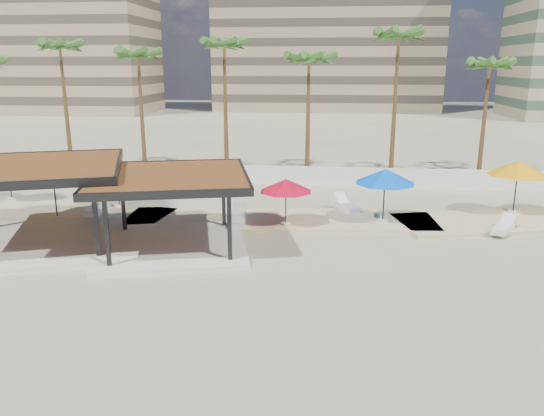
{
  "coord_description": "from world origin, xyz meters",
  "views": [
    {
      "loc": [
        4.29,
        -19.45,
        7.97
      ],
      "look_at": [
        1.86,
        4.49,
        1.4
      ],
      "focal_mm": 35.0,
      "sensor_mm": 36.0,
      "label": 1
    }
  ],
  "objects": [
    {
      "name": "palm_b",
      "position": [
        -15.0,
        18.7,
        8.84
      ],
      "size": [
        3.0,
        3.0,
        10.05
      ],
      "color": "brown",
      "rests_on": "ground"
    },
    {
      "name": "lounger_b",
      "position": [
        0.01,
        5.85,
        0.38
      ],
      "size": [
        0.81,
        2.18,
        0.81
      ],
      "rotation": [
        0.0,
        0.0,
        1.62
      ],
      "color": "silver",
      "rests_on": "promenade"
    },
    {
      "name": "promenade",
      "position": [
        2.0,
        7.67,
        0.06
      ],
      "size": [
        44.45,
        7.97,
        0.24
      ],
      "color": "#C6B284",
      "rests_on": "ground"
    },
    {
      "name": "umbrella_f",
      "position": [
        -7.18,
        8.35,
        2.53
      ],
      "size": [
        4.03,
        4.03,
        2.74
      ],
      "rotation": [
        0.0,
        0.0,
        -0.4
      ],
      "color": "beige",
      "rests_on": "promenade"
    },
    {
      "name": "lounger_d",
      "position": [
        12.9,
        5.84,
        0.35
      ],
      "size": [
        1.53,
        1.9,
        0.71
      ],
      "rotation": [
        0.0,
        0.0,
        0.99
      ],
      "color": "silver",
      "rests_on": "promenade"
    },
    {
      "name": "lounger_a",
      "position": [
        -7.93,
        7.13,
        0.39
      ],
      "size": [
        0.97,
        2.39,
        0.88
      ],
      "rotation": [
        0.0,
        0.0,
        1.67
      ],
      "color": "silver",
      "rests_on": "promenade"
    },
    {
      "name": "umbrella_b",
      "position": [
        -9.54,
        5.8,
        2.66
      ],
      "size": [
        3.63,
        3.63,
        2.89
      ],
      "rotation": [
        0.0,
        0.0,
        0.12
      ],
      "color": "beige",
      "rests_on": "promenade"
    },
    {
      "name": "umbrella_d",
      "position": [
        7.29,
        6.88,
        2.53
      ],
      "size": [
        3.72,
        3.72,
        2.73
      ],
      "rotation": [
        0.0,
        0.0,
        0.24
      ],
      "color": "beige",
      "rests_on": "promenade"
    },
    {
      "name": "boundary_wall",
      "position": [
        0.0,
        16.0,
        0.6
      ],
      "size": [
        56.0,
        0.3,
        1.2
      ],
      "primitive_type": "cube",
      "color": "silver",
      "rests_on": "ground"
    },
    {
      "name": "palm_g",
      "position": [
        15.0,
        18.2,
        7.64
      ],
      "size": [
        3.0,
        3.0,
        8.77
      ],
      "color": "brown",
      "rests_on": "ground"
    },
    {
      "name": "pavilion_west",
      "position": [
        -8.44,
        2.25,
        2.22
      ],
      "size": [
        9.36,
        9.36,
        3.73
      ],
      "rotation": [
        0.0,
        0.0,
        0.34
      ],
      "color": "beige",
      "rests_on": "ground"
    },
    {
      "name": "palm_d",
      "position": [
        -3.0,
        18.9,
        8.92
      ],
      "size": [
        3.0,
        3.0,
        10.14
      ],
      "color": "brown",
      "rests_on": "ground"
    },
    {
      "name": "umbrella_c",
      "position": [
        2.41,
        5.8,
        2.21
      ],
      "size": [
        3.52,
        3.52,
        2.36
      ],
      "rotation": [
        0.0,
        0.0,
        0.44
      ],
      "color": "beige",
      "rests_on": "promenade"
    },
    {
      "name": "palm_e",
      "position": [
        3.0,
        18.4,
        7.99
      ],
      "size": [
        3.0,
        3.0,
        9.15
      ],
      "color": "brown",
      "rests_on": "ground"
    },
    {
      "name": "building_west",
      "position": [
        -42.0,
        68.0,
        15.27
      ],
      "size": [
        34.0,
        16.0,
        32.4
      ],
      "color": "#937F60",
      "rests_on": "ground"
    },
    {
      "name": "palm_f",
      "position": [
        9.0,
        18.6,
        9.42
      ],
      "size": [
        3.0,
        3.0,
        10.67
      ],
      "color": "brown",
      "rests_on": "ground"
    },
    {
      "name": "umbrella_e",
      "position": [
        14.44,
        9.2,
        2.65
      ],
      "size": [
        4.16,
        4.16,
        2.88
      ],
      "rotation": [
        0.0,
        0.0,
        -0.36
      ],
      "color": "beige",
      "rests_on": "promenade"
    },
    {
      "name": "pavilion_central",
      "position": [
        -2.4,
        2.49,
        2.02
      ],
      "size": [
        8.05,
        8.05,
        3.38
      ],
      "rotation": [
        0.0,
        0.0,
        0.24
      ],
      "color": "beige",
      "rests_on": "ground"
    },
    {
      "name": "ground",
      "position": [
        0.0,
        0.0,
        0.0
      ],
      "size": [
        200.0,
        200.0,
        0.0
      ],
      "primitive_type": "plane",
      "color": "tan",
      "rests_on": "ground"
    },
    {
      "name": "palm_c",
      "position": [
        -9.0,
        18.1,
        8.28
      ],
      "size": [
        3.0,
        3.0,
        9.45
      ],
      "color": "brown",
      "rests_on": "ground"
    },
    {
      "name": "lounger_c",
      "position": [
        5.53,
        9.08,
        0.36
      ],
      "size": [
        1.46,
        2.11,
        0.77
      ],
      "rotation": [
        0.0,
        0.0,
        2.02
      ],
      "color": "silver",
      "rests_on": "promenade"
    },
    {
      "name": "building_mid",
      "position": [
        4.0,
        78.0,
        14.27
      ],
      "size": [
        38.0,
        16.0,
        30.4
      ],
      "color": "#847259",
      "rests_on": "ground"
    },
    {
      "name": "umbrella_a",
      "position": [
        -14.1,
        9.2,
        2.47
      ],
      "size": [
        3.9,
        3.9,
        2.67
      ],
      "rotation": [
        0.0,
        0.0,
        0.38
      ],
      "color": "beige",
      "rests_on": "promenade"
    }
  ]
}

